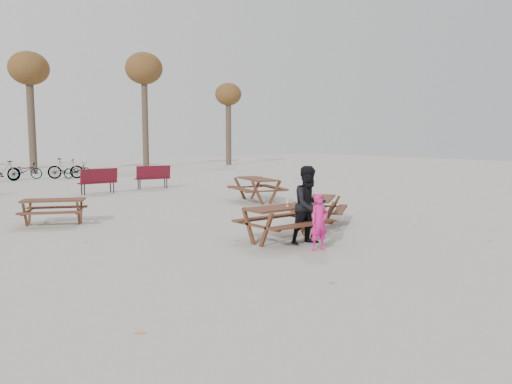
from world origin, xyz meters
TOP-DOWN VIEW (x-y plane):
  - ground at (0.00, 0.00)m, footprint 80.00×80.00m
  - main_picnic_table at (0.00, 0.00)m, footprint 1.80×1.45m
  - food_tray at (0.32, -0.18)m, footprint 0.18×0.11m
  - bread_roll at (0.32, -0.18)m, footprint 0.14×0.06m
  - soda_bottle at (0.02, -0.09)m, footprint 0.07×0.07m
  - child at (-0.03, -1.10)m, footprint 0.45×0.32m
  - adult at (0.23, -0.54)m, footprint 0.89×0.73m
  - picnic_table_east at (2.24, 1.11)m, footprint 2.05×1.98m
  - picnic_table_north at (-3.36, 5.26)m, footprint 1.94×1.80m
  - picnic_table_far at (3.66, 5.62)m, footprint 1.99×2.26m
  - park_bench_row at (-1.58, 12.33)m, footprint 9.18×2.51m
  - bicycle_row at (-1.29, 20.07)m, footprint 8.50×2.32m
  - tree_row at (0.90, 25.15)m, footprint 32.17×3.52m
  - fallen_leaves at (0.50, 2.50)m, footprint 11.00×11.00m

SIDE VIEW (x-z plane):
  - ground at x=0.00m, z-range 0.00..0.00m
  - fallen_leaves at x=0.50m, z-range 0.00..0.01m
  - picnic_table_north at x=-3.36m, z-range 0.00..0.67m
  - picnic_table_east at x=2.24m, z-range 0.00..0.69m
  - picnic_table_far at x=3.66m, z-range 0.00..0.83m
  - bicycle_row at x=-1.29m, z-range -0.07..1.04m
  - park_bench_row at x=-1.58m, z-range 0.00..1.03m
  - child at x=-0.03m, z-range 0.00..1.15m
  - main_picnic_table at x=0.00m, z-range 0.20..0.97m
  - food_tray at x=0.32m, z-range 0.78..0.81m
  - bread_roll at x=0.32m, z-range 0.81..0.86m
  - adult at x=0.23m, z-range 0.00..1.68m
  - soda_bottle at x=0.02m, z-range 0.76..0.93m
  - tree_row at x=0.90m, z-range 2.06..10.32m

